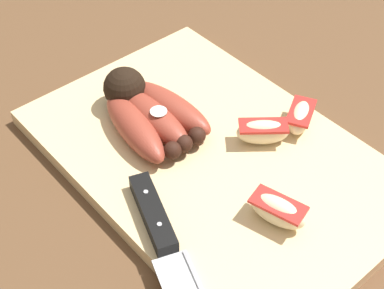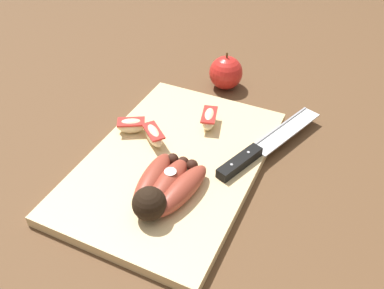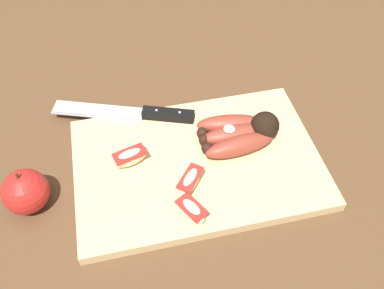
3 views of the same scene
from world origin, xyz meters
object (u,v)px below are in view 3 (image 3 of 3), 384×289
chefs_knife (144,114)px  apple_wedge_far (190,181)px  apple_wedge_middle (192,210)px  whole_apple (26,192)px  banana_bunch (240,133)px  apple_wedge_near (130,157)px

chefs_knife → apple_wedge_far: bearing=-74.3°
apple_wedge_middle → chefs_knife: bearing=99.9°
whole_apple → apple_wedge_middle: bearing=-19.8°
banana_bunch → apple_wedge_middle: 0.18m
apple_wedge_near → whole_apple: bearing=-169.0°
banana_bunch → apple_wedge_far: (-0.11, -0.08, -0.00)m
banana_bunch → whole_apple: (-0.38, -0.04, -0.00)m
banana_bunch → chefs_knife: 0.19m
chefs_knife → apple_wedge_far: size_ratio=4.36×
whole_apple → banana_bunch: bearing=6.6°
banana_bunch → chefs_knife: (-0.16, 0.10, -0.01)m
banana_bunch → chefs_knife: banana_bunch is taller
apple_wedge_near → apple_wedge_middle: (0.08, -0.13, -0.00)m
apple_wedge_far → apple_wedge_middle: bearing=-100.5°
banana_bunch → apple_wedge_near: banana_bunch is taller
apple_wedge_near → apple_wedge_middle: 0.15m
chefs_knife → apple_wedge_middle: apple_wedge_middle is taller
apple_wedge_near → whole_apple: 0.18m
apple_wedge_far → banana_bunch: bearing=36.1°
whole_apple → apple_wedge_far: bearing=-8.2°
apple_wedge_far → whole_apple: (-0.27, 0.04, 0.00)m
chefs_knife → apple_wedge_middle: (0.04, -0.24, 0.01)m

